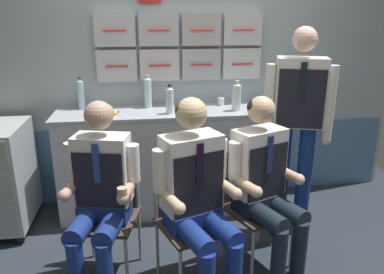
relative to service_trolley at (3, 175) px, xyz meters
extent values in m
cube|color=#A3B2B8|center=(1.56, 0.45, 0.59)|extent=(4.20, 0.06, 2.15)
cube|color=teal|center=(1.56, 0.42, -0.12)|extent=(4.12, 0.01, 0.73)
cube|color=silver|center=(0.96, 0.39, 0.83)|extent=(0.35, 0.06, 0.28)
cylinder|color=red|center=(0.96, 0.35, 0.83)|extent=(0.20, 0.01, 0.01)
cube|color=silver|center=(1.34, 0.39, 0.83)|extent=(0.35, 0.06, 0.28)
cylinder|color=red|center=(1.34, 0.35, 0.83)|extent=(0.20, 0.01, 0.01)
cube|color=#B0B8BD|center=(1.72, 0.39, 0.83)|extent=(0.35, 0.06, 0.28)
cylinder|color=red|center=(1.72, 0.35, 0.83)|extent=(0.20, 0.01, 0.01)
cube|color=silver|center=(2.10, 0.39, 0.83)|extent=(0.35, 0.06, 0.28)
cylinder|color=red|center=(2.10, 0.35, 0.83)|extent=(0.20, 0.01, 0.01)
cube|color=silver|center=(0.96, 0.39, 1.14)|extent=(0.35, 0.06, 0.28)
cylinder|color=red|center=(0.96, 0.35, 1.14)|extent=(0.20, 0.01, 0.01)
cube|color=silver|center=(1.34, 0.39, 1.14)|extent=(0.35, 0.06, 0.28)
cylinder|color=red|center=(1.34, 0.35, 1.14)|extent=(0.20, 0.01, 0.01)
cube|color=#BBB4B5|center=(1.72, 0.39, 1.14)|extent=(0.35, 0.06, 0.28)
cylinder|color=red|center=(1.72, 0.35, 1.14)|extent=(0.20, 0.01, 0.01)
cube|color=silver|center=(2.10, 0.39, 1.14)|extent=(0.35, 0.06, 0.28)
cylinder|color=red|center=(2.10, 0.35, 1.14)|extent=(0.20, 0.01, 0.01)
cube|color=silver|center=(1.41, 0.16, -0.03)|extent=(1.97, 0.52, 0.92)
cube|color=#A9AFB9|center=(1.41, 0.16, 0.45)|extent=(2.00, 0.53, 0.03)
sphere|color=black|center=(0.16, -0.27, -0.45)|extent=(0.07, 0.07, 0.07)
sphere|color=black|center=(-0.15, 0.28, -0.45)|extent=(0.07, 0.07, 0.07)
sphere|color=black|center=(0.16, 0.28, -0.45)|extent=(0.07, 0.07, 0.07)
cube|color=#ACB3B6|center=(0.00, 0.00, 0.00)|extent=(0.40, 0.64, 0.83)
cylinder|color=#A8AAAF|center=(0.67, -0.89, -0.27)|extent=(0.02, 0.02, 0.42)
cylinder|color=#A8AAAF|center=(1.02, -0.98, -0.27)|extent=(0.02, 0.02, 0.42)
cylinder|color=#A8AAAF|center=(0.76, -0.54, -0.27)|extent=(0.02, 0.02, 0.42)
cylinder|color=#A8AAAF|center=(1.11, -0.63, -0.27)|extent=(0.02, 0.02, 0.42)
cube|color=#3F3329|center=(0.89, -0.76, -0.05)|extent=(0.48, 0.48, 0.02)
cube|color=#3F3329|center=(0.93, -0.57, 0.16)|extent=(0.36, 0.11, 0.40)
cylinder|color=#A8AAAF|center=(0.76, -0.54, 0.16)|extent=(0.02, 0.02, 0.40)
cylinder|color=#A8AAAF|center=(1.11, -0.63, 0.16)|extent=(0.02, 0.02, 0.40)
cylinder|color=navy|center=(0.72, -1.06, -0.22)|extent=(0.10, 0.10, 0.41)
cylinder|color=navy|center=(0.90, -1.10, -0.22)|extent=(0.10, 0.10, 0.41)
cylinder|color=navy|center=(0.76, -0.90, 0.01)|extent=(0.21, 0.39, 0.13)
cylinder|color=navy|center=(0.94, -0.94, 0.01)|extent=(0.21, 0.39, 0.13)
cube|color=navy|center=(0.89, -0.76, 0.02)|extent=(0.36, 0.27, 0.12)
cube|color=white|center=(0.89, -0.74, 0.31)|extent=(0.38, 0.27, 0.46)
cube|color=black|center=(0.87, -0.84, 0.27)|extent=(0.31, 0.09, 0.37)
cube|color=navy|center=(0.87, -0.85, 0.39)|extent=(0.04, 0.02, 0.26)
cylinder|color=white|center=(0.70, -0.69, 0.36)|extent=(0.08, 0.08, 0.25)
cylinder|color=tan|center=(0.69, -0.80, 0.21)|extent=(0.12, 0.24, 0.07)
sphere|color=tan|center=(0.67, -0.90, 0.21)|extent=(0.08, 0.08, 0.08)
cylinder|color=white|center=(1.09, -0.79, 0.36)|extent=(0.08, 0.08, 0.25)
cylinder|color=tan|center=(1.05, -0.88, 0.21)|extent=(0.12, 0.24, 0.07)
sphere|color=tan|center=(1.02, -0.98, 0.21)|extent=(0.08, 0.08, 0.08)
cylinder|color=tan|center=(1.02, -0.98, 0.25)|extent=(0.06, 0.06, 0.06)
sphere|color=tan|center=(0.89, -0.74, 0.67)|extent=(0.18, 0.18, 0.18)
ellipsoid|color=tan|center=(0.90, -0.73, 0.69)|extent=(0.21, 0.20, 0.13)
cylinder|color=#A8AAAF|center=(1.69, -1.02, -0.27)|extent=(0.02, 0.02, 0.42)
cylinder|color=#A8AAAF|center=(1.23, -0.81, -0.27)|extent=(0.02, 0.02, 0.42)
cylinder|color=#A8AAAF|center=(1.57, -0.69, -0.27)|extent=(0.02, 0.02, 0.42)
cube|color=#3F3329|center=(1.46, -0.92, -0.05)|extent=(0.51, 0.51, 0.02)
cube|color=#3F3329|center=(1.39, -0.74, 0.16)|extent=(0.36, 0.15, 0.40)
cylinder|color=#A8AAAF|center=(1.23, -0.81, 0.16)|extent=(0.02, 0.02, 0.40)
cylinder|color=#A8AAAF|center=(1.57, -0.69, 0.16)|extent=(0.02, 0.02, 0.40)
cylinder|color=navy|center=(1.67, -1.21, -0.22)|extent=(0.10, 0.10, 0.41)
cylinder|color=navy|center=(1.43, -1.11, 0.01)|extent=(0.25, 0.41, 0.13)
cylinder|color=navy|center=(1.61, -1.05, 0.01)|extent=(0.25, 0.41, 0.13)
cube|color=navy|center=(1.46, -0.92, 0.02)|extent=(0.39, 0.31, 0.12)
cube|color=white|center=(1.45, -0.90, 0.32)|extent=(0.41, 0.32, 0.49)
cube|color=black|center=(1.49, -1.00, 0.28)|extent=(0.32, 0.13, 0.39)
cube|color=black|center=(1.49, -1.00, 0.41)|extent=(0.04, 0.02, 0.27)
cylinder|color=white|center=(1.25, -0.97, 0.38)|extent=(0.08, 0.08, 0.26)
cylinder|color=beige|center=(1.31, -1.07, 0.22)|extent=(0.15, 0.25, 0.07)
sphere|color=beige|center=(1.34, -1.17, 0.22)|extent=(0.08, 0.08, 0.08)
cylinder|color=white|center=(1.65, -0.83, 0.38)|extent=(0.08, 0.08, 0.26)
cylinder|color=beige|center=(1.67, -0.94, 0.22)|extent=(0.15, 0.25, 0.07)
sphere|color=beige|center=(1.71, -1.04, 0.22)|extent=(0.08, 0.08, 0.08)
sphere|color=beige|center=(1.45, -0.90, 0.70)|extent=(0.19, 0.19, 0.19)
ellipsoid|color=#50421F|center=(1.45, -0.88, 0.72)|extent=(0.24, 0.23, 0.14)
cylinder|color=#A8AAAF|center=(1.84, -1.01, -0.27)|extent=(0.02, 0.02, 0.42)
cylinder|color=#A8AAAF|center=(2.18, -0.87, -0.27)|extent=(0.02, 0.02, 0.42)
cylinder|color=#A8AAAF|center=(1.71, -0.67, -0.27)|extent=(0.02, 0.02, 0.42)
cylinder|color=#A8AAAF|center=(2.04, -0.53, -0.27)|extent=(0.02, 0.02, 0.42)
cube|color=#3F3329|center=(1.94, -0.77, -0.05)|extent=(0.52, 0.52, 0.02)
cube|color=#3F3329|center=(1.87, -0.59, 0.16)|extent=(0.35, 0.17, 0.40)
cylinder|color=#A8AAAF|center=(1.71, -0.67, 0.16)|extent=(0.02, 0.02, 0.40)
cylinder|color=#A8AAAF|center=(2.04, -0.53, 0.16)|extent=(0.02, 0.02, 0.40)
cylinder|color=#19232F|center=(1.99, -1.11, -0.22)|extent=(0.10, 0.10, 0.41)
cylinder|color=#19232F|center=(2.15, -1.04, -0.22)|extent=(0.10, 0.10, 0.41)
cylinder|color=#19232F|center=(1.92, -0.96, 0.01)|extent=(0.26, 0.39, 0.13)
cylinder|color=#19232F|center=(2.09, -0.89, 0.01)|extent=(0.26, 0.39, 0.13)
cube|color=#19232F|center=(1.94, -0.77, 0.02)|extent=(0.38, 0.31, 0.12)
cube|color=white|center=(1.93, -0.75, 0.31)|extent=(0.39, 0.31, 0.46)
cube|color=black|center=(1.97, -0.84, 0.27)|extent=(0.30, 0.13, 0.37)
cube|color=navy|center=(1.98, -0.85, 0.39)|extent=(0.04, 0.02, 0.26)
cylinder|color=white|center=(1.75, -0.83, 0.36)|extent=(0.08, 0.08, 0.25)
cylinder|color=#DBB58D|center=(1.80, -0.92, 0.21)|extent=(0.15, 0.24, 0.07)
sphere|color=#DBB58D|center=(1.84, -1.01, 0.21)|extent=(0.08, 0.08, 0.08)
cylinder|color=white|center=(2.12, -0.67, 0.36)|extent=(0.08, 0.08, 0.25)
cylinder|color=#DBB58D|center=(2.14, -0.78, 0.21)|extent=(0.15, 0.24, 0.07)
sphere|color=#DBB58D|center=(2.18, -0.87, 0.21)|extent=(0.08, 0.08, 0.08)
sphere|color=#DBB58D|center=(1.93, -0.75, 0.67)|extent=(0.18, 0.18, 0.18)
ellipsoid|color=black|center=(1.93, -0.74, 0.69)|extent=(0.23, 0.22, 0.13)
cube|color=black|center=(2.26, -0.36, -0.45)|extent=(0.16, 0.26, 0.06)
cube|color=black|center=(2.45, -0.42, -0.45)|extent=(0.16, 0.26, 0.06)
cylinder|color=navy|center=(2.28, -0.33, 0.01)|extent=(0.12, 0.12, 0.86)
cylinder|color=navy|center=(2.45, -0.39, 0.01)|extent=(0.12, 0.12, 0.86)
cube|color=white|center=(2.36, -0.36, 0.70)|extent=(0.42, 0.32, 0.53)
cube|color=black|center=(2.33, -0.47, 0.67)|extent=(0.33, 0.12, 0.44)
cube|color=black|center=(2.33, -0.47, 0.79)|extent=(0.04, 0.02, 0.29)
cylinder|color=white|center=(2.15, -0.29, 0.62)|extent=(0.08, 0.08, 0.59)
sphere|color=beige|center=(2.15, -0.29, 0.32)|extent=(0.08, 0.08, 0.08)
cylinder|color=white|center=(2.58, -0.43, 0.62)|extent=(0.08, 0.08, 0.59)
sphere|color=beige|center=(2.58, -0.43, 0.32)|extent=(0.08, 0.08, 0.08)
sphere|color=beige|center=(2.36, -0.36, 1.09)|extent=(0.19, 0.19, 0.19)
ellipsoid|color=brown|center=(2.37, -0.35, 1.11)|extent=(0.22, 0.21, 0.13)
cylinder|color=silver|center=(1.98, 0.08, 0.57)|extent=(0.08, 0.08, 0.22)
cone|color=silver|center=(1.98, 0.08, 0.69)|extent=(0.08, 0.08, 0.02)
cylinder|color=silver|center=(1.98, 0.08, 0.72)|extent=(0.03, 0.03, 0.02)
cylinder|color=silver|center=(0.64, 0.33, 0.58)|extent=(0.06, 0.06, 0.24)
cone|color=silver|center=(0.64, 0.33, 0.72)|extent=(0.06, 0.06, 0.02)
cylinder|color=red|center=(0.64, 0.33, 0.74)|extent=(0.03, 0.03, 0.02)
cylinder|color=silver|center=(1.22, 0.30, 0.59)|extent=(0.07, 0.07, 0.25)
cone|color=silver|center=(1.22, 0.30, 0.73)|extent=(0.07, 0.07, 0.02)
cylinder|color=silver|center=(1.22, 0.30, 0.75)|extent=(0.03, 0.03, 0.02)
cylinder|color=silver|center=(1.40, 0.05, 0.57)|extent=(0.07, 0.07, 0.21)
cone|color=silver|center=(1.40, 0.05, 0.68)|extent=(0.07, 0.07, 0.02)
cylinder|color=black|center=(1.40, 0.05, 0.70)|extent=(0.03, 0.03, 0.02)
cylinder|color=navy|center=(2.27, 0.27, 0.50)|extent=(0.06, 0.06, 0.07)
cylinder|color=#382114|center=(2.27, 0.27, 0.53)|extent=(0.05, 0.05, 0.01)
cylinder|color=tan|center=(1.42, 0.34, 0.50)|extent=(0.06, 0.06, 0.07)
cylinder|color=#382114|center=(1.42, 0.34, 0.53)|extent=(0.05, 0.05, 0.01)
cylinder|color=#C8B184|center=(0.75, 0.13, 0.50)|extent=(0.06, 0.06, 0.07)
cylinder|color=#382114|center=(0.75, 0.13, 0.53)|extent=(0.05, 0.05, 0.01)
cylinder|color=white|center=(1.89, 0.29, 0.50)|extent=(0.06, 0.06, 0.07)
cylinder|color=#382114|center=(1.89, 0.29, 0.53)|extent=(0.05, 0.05, 0.01)
ellipsoid|color=yellow|center=(0.89, 0.03, 0.48)|extent=(0.17, 0.10, 0.04)
cylinder|color=#4C3819|center=(0.97, 0.07, 0.49)|extent=(0.01, 0.01, 0.02)
camera|label=1|loc=(1.15, -3.05, 1.26)|focal=35.24mm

